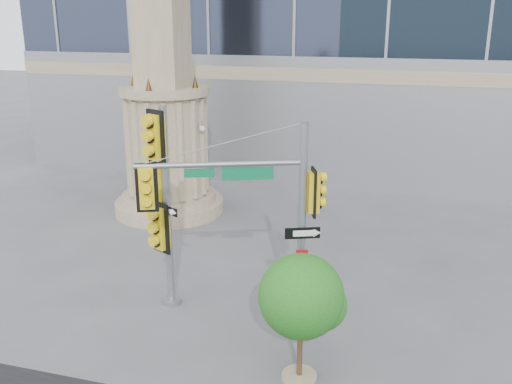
# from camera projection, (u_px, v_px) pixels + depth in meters

# --- Properties ---
(ground) EXTENTS (120.00, 120.00, 0.00)m
(ground) POSITION_uv_depth(u_px,v_px,m) (243.00, 353.00, 13.69)
(ground) COLOR #545456
(ground) RESTS_ON ground
(monument) EXTENTS (4.40, 4.40, 16.60)m
(monument) POSITION_uv_depth(u_px,v_px,m) (163.00, 76.00, 21.90)
(monument) COLOR gray
(monument) RESTS_ON ground
(main_signal_pole) EXTENTS (4.02, 1.92, 5.46)m
(main_signal_pole) POSITION_uv_depth(u_px,v_px,m) (260.00, 212.00, 13.23)
(main_signal_pole) COLOR slate
(main_signal_pole) RESTS_ON ground
(secondary_signal_pole) EXTENTS (0.94, 0.94, 5.58)m
(secondary_signal_pole) POSITION_uv_depth(u_px,v_px,m) (161.00, 193.00, 15.02)
(secondary_signal_pole) COLOR slate
(secondary_signal_pole) RESTS_ON ground
(street_tree) EXTENTS (1.89, 1.85, 2.94)m
(street_tree) POSITION_uv_depth(u_px,v_px,m) (303.00, 300.00, 12.18)
(street_tree) COLOR gray
(street_tree) RESTS_ON ground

